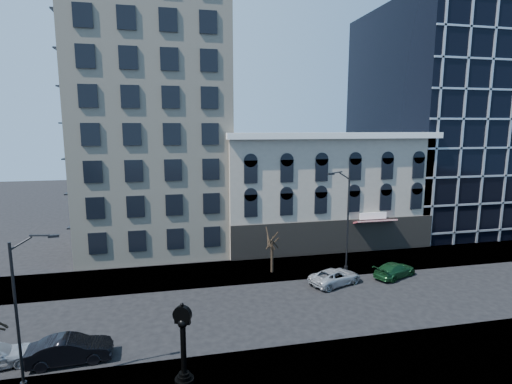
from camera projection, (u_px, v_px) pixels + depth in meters
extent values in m
plane|color=black|center=(241.00, 313.00, 28.33)|extent=(160.00, 160.00, 0.00)
cube|color=gray|center=(225.00, 272.00, 36.03)|extent=(160.00, 6.00, 0.12)
cube|color=gray|center=(268.00, 381.00, 20.61)|extent=(160.00, 6.00, 0.12)
cube|color=beige|center=(152.00, 70.00, 42.30)|extent=(15.00, 15.00, 38.00)
cube|color=#A69A89|center=(319.00, 190.00, 45.32)|extent=(22.00, 10.00, 12.00)
cube|color=white|center=(340.00, 136.00, 39.31)|extent=(22.60, 0.80, 0.60)
cube|color=black|center=(336.00, 237.00, 41.13)|extent=(22.00, 0.30, 3.60)
cube|color=maroon|center=(375.00, 221.00, 41.19)|extent=(4.50, 1.18, 0.55)
cube|color=black|center=(449.00, 120.00, 53.08)|extent=(20.00, 20.00, 28.00)
cylinder|color=black|center=(184.00, 380.00, 20.37)|extent=(0.99, 0.99, 0.27)
cylinder|color=black|center=(184.00, 376.00, 20.34)|extent=(0.72, 0.72, 0.18)
cylinder|color=black|center=(184.00, 374.00, 20.31)|extent=(0.54, 0.54, 0.14)
cylinder|color=black|center=(183.00, 349.00, 20.09)|extent=(0.29, 0.29, 2.60)
sphere|color=black|center=(183.00, 323.00, 19.86)|extent=(0.50, 0.50, 0.50)
cube|color=black|center=(183.00, 321.00, 19.85)|extent=(0.82, 0.51, 0.22)
cylinder|color=black|center=(182.00, 315.00, 19.79)|extent=(0.97, 0.65, 0.93)
cylinder|color=white|center=(182.00, 316.00, 19.64)|extent=(0.73, 0.34, 0.79)
cylinder|color=white|center=(182.00, 313.00, 19.94)|extent=(0.73, 0.34, 0.79)
sphere|color=black|center=(182.00, 305.00, 19.70)|extent=(0.18, 0.18, 0.18)
cylinder|color=black|center=(17.00, 318.00, 19.36)|extent=(0.14, 0.14, 7.57)
cube|color=black|center=(48.00, 236.00, 19.26)|extent=(0.50, 0.25, 0.12)
cylinder|color=black|center=(348.00, 223.00, 35.68)|extent=(0.16, 0.16, 8.79)
cylinder|color=black|center=(346.00, 268.00, 36.35)|extent=(0.37, 0.37, 0.41)
cube|color=black|center=(331.00, 174.00, 34.21)|extent=(0.59, 0.32, 0.14)
cylinder|color=black|center=(272.00, 257.00, 35.76)|extent=(0.25, 0.25, 2.81)
imported|color=black|center=(70.00, 350.00, 22.32)|extent=(4.57, 1.84, 1.48)
imported|color=#A5A8AD|center=(335.00, 277.00, 33.41)|extent=(5.11, 3.63, 1.29)
imported|color=#143F1E|center=(395.00, 270.00, 35.02)|extent=(4.77, 3.47, 1.28)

